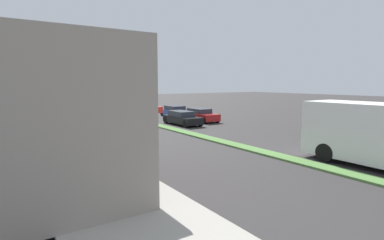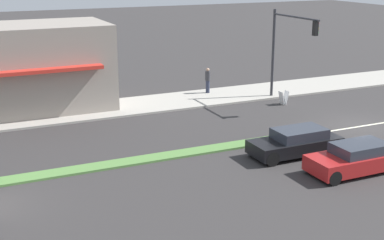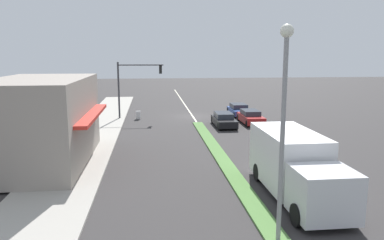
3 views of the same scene
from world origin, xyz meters
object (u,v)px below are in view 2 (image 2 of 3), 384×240
(warning_aframe_sign, at_px, (283,98))
(suv_black, at_px, (296,142))
(traffic_signal_main, at_px, (287,41))
(hatchback_red, at_px, (357,158))
(pedestrian, at_px, (208,80))

(warning_aframe_sign, distance_m, suv_black, 9.13)
(traffic_signal_main, bearing_deg, warning_aframe_sign, 144.16)
(hatchback_red, bearing_deg, warning_aframe_sign, -18.22)
(pedestrian, relative_size, warning_aframe_sign, 2.01)
(traffic_signal_main, relative_size, hatchback_red, 1.32)
(traffic_signal_main, xyz_separation_m, warning_aframe_sign, (-0.45, 0.33, -3.47))
(traffic_signal_main, relative_size, pedestrian, 3.33)
(pedestrian, distance_m, warning_aframe_sign, 5.37)
(pedestrian, bearing_deg, hatchback_red, 178.66)
(warning_aframe_sign, bearing_deg, suv_black, 149.61)
(warning_aframe_sign, distance_m, hatchback_red, 11.24)
(traffic_signal_main, bearing_deg, suv_black, 149.30)
(traffic_signal_main, height_order, warning_aframe_sign, traffic_signal_main)
(hatchback_red, distance_m, suv_black, 3.01)
(warning_aframe_sign, relative_size, suv_black, 0.19)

